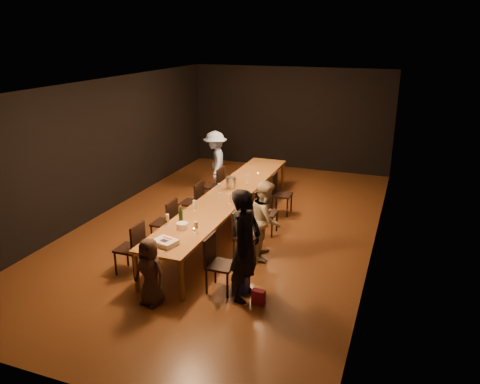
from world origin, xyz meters
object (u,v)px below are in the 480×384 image
(chair_right_0, at_px, (221,264))
(chair_left_3, at_px, (213,186))
(chair_left_2, at_px, (191,202))
(plate_stack, at_px, (182,226))
(champagne_bottle, at_px, (181,213))
(chair_right_3, at_px, (282,194))
(chair_left_1, at_px, (164,222))
(child, at_px, (150,272))
(man_blue, at_px, (215,162))
(chair_left_0, at_px, (129,248))
(birthday_cake, at_px, (165,242))
(table, at_px, (228,197))
(chair_right_1, at_px, (246,235))
(ice_bucket, at_px, (231,182))
(chair_right_2, at_px, (266,212))
(woman_birthday, at_px, (245,245))
(woman_tan, at_px, (266,220))

(chair_right_0, height_order, chair_left_3, same)
(chair_left_2, relative_size, plate_stack, 4.66)
(champagne_bottle, bearing_deg, chair_right_3, 68.85)
(chair_left_1, distance_m, child, 2.11)
(man_blue, bearing_deg, champagne_bottle, -11.01)
(chair_left_0, relative_size, child, 0.86)
(man_blue, bearing_deg, child, -12.40)
(chair_right_0, relative_size, birthday_cake, 2.19)
(birthday_cake, height_order, plate_stack, plate_stack)
(birthday_cake, bearing_deg, champagne_bottle, 117.06)
(birthday_cake, bearing_deg, chair_left_1, 134.94)
(chair_right_3, distance_m, chair_left_2, 2.08)
(table, distance_m, chair_left_3, 1.49)
(chair_right_1, xyz_separation_m, plate_stack, (-0.91, -0.74, 0.34))
(chair_right_1, relative_size, birthday_cake, 2.19)
(chair_right_0, height_order, ice_bucket, ice_bucket)
(chair_left_0, relative_size, man_blue, 0.58)
(chair_right_0, xyz_separation_m, chair_left_1, (-1.70, 1.20, 0.00))
(man_blue, height_order, champagne_bottle, man_blue)
(chair_right_0, bearing_deg, plate_stack, -116.81)
(chair_right_2, bearing_deg, chair_left_1, -54.78)
(chair_right_2, relative_size, woman_birthday, 0.52)
(table, relative_size, chair_left_3, 6.45)
(chair_left_3, relative_size, plate_stack, 4.66)
(chair_left_0, xyz_separation_m, plate_stack, (0.79, 0.46, 0.34))
(woman_birthday, bearing_deg, chair_right_2, 18.75)
(chair_right_0, bearing_deg, woman_tan, 168.09)
(plate_stack, bearing_deg, chair_right_3, 73.84)
(chair_right_1, distance_m, chair_left_1, 1.70)
(chair_left_0, distance_m, ice_bucket, 2.98)
(chair_left_0, height_order, man_blue, man_blue)
(chair_right_3, height_order, chair_left_3, same)
(woman_birthday, bearing_deg, man_blue, 37.21)
(chair_right_1, bearing_deg, birthday_cake, -32.25)
(chair_left_0, distance_m, woman_birthday, 2.18)
(chair_right_2, distance_m, ice_bucket, 1.12)
(chair_left_2, height_order, child, child)
(chair_right_0, distance_m, chair_left_0, 1.70)
(chair_right_2, bearing_deg, woman_tan, 17.07)
(chair_left_0, bearing_deg, chair_left_3, 0.00)
(chair_right_1, distance_m, chair_left_2, 2.08)
(woman_tan, relative_size, birthday_cake, 3.43)
(chair_right_0, height_order, chair_right_3, same)
(woman_birthday, bearing_deg, child, 126.26)
(chair_right_2, height_order, chair_left_2, same)
(chair_right_1, relative_size, plate_stack, 4.66)
(chair_left_2, xyz_separation_m, man_blue, (-0.30, 2.03, 0.34))
(woman_birthday, distance_m, woman_tan, 1.50)
(chair_right_1, xyz_separation_m, birthday_cake, (-0.88, -1.39, 0.33))
(table, xyz_separation_m, man_blue, (-1.15, 2.03, 0.10))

